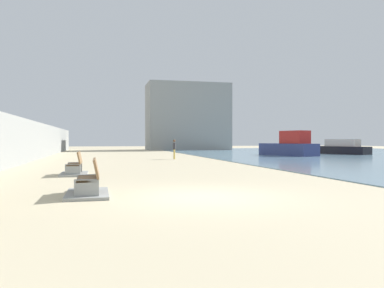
# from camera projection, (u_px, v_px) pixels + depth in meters

# --- Properties ---
(ground_plane) EXTENTS (120.00, 120.00, 0.00)m
(ground_plane) POSITION_uv_depth(u_px,v_px,m) (136.00, 160.00, 27.41)
(ground_plane) COLOR #C6B793
(seawall) EXTENTS (0.80, 64.00, 2.83)m
(seawall) POSITION_uv_depth(u_px,v_px,m) (24.00, 141.00, 25.64)
(seawall) COLOR gray
(seawall) RESTS_ON ground
(bench_near) EXTENTS (1.11, 2.11, 0.98)m
(bench_near) POSITION_uv_depth(u_px,v_px,m) (89.00, 187.00, 10.23)
(bench_near) COLOR gray
(bench_near) RESTS_ON ground
(bench_far) EXTENTS (1.10, 2.10, 0.98)m
(bench_far) POSITION_uv_depth(u_px,v_px,m) (75.00, 169.00, 16.16)
(bench_far) COLOR gray
(bench_far) RESTS_ON ground
(person_walking) EXTENTS (0.28, 0.50, 1.51)m
(person_walking) POSITION_uv_depth(u_px,v_px,m) (174.00, 148.00, 29.22)
(person_walking) COLOR gold
(person_walking) RESTS_ON ground
(boat_mid_bay) EXTENTS (4.18, 8.00, 1.51)m
(boat_mid_bay) POSITION_uv_depth(u_px,v_px,m) (334.00, 148.00, 39.61)
(boat_mid_bay) COLOR black
(boat_mid_bay) RESTS_ON water_bay
(boat_far_right) EXTENTS (3.63, 6.11, 2.26)m
(boat_far_right) POSITION_uv_depth(u_px,v_px,m) (289.00, 146.00, 35.13)
(boat_far_right) COLOR navy
(boat_far_right) RESTS_ON water_bay
(harbor_building) EXTENTS (12.00, 6.00, 9.78)m
(harbor_building) POSITION_uv_depth(u_px,v_px,m) (188.00, 117.00, 56.96)
(harbor_building) COLOR gray
(harbor_building) RESTS_ON ground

